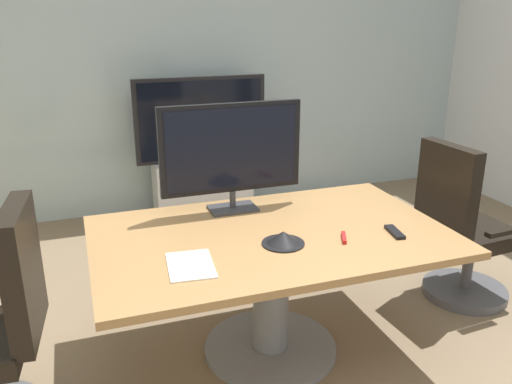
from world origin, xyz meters
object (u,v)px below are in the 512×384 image
object	(u,v)px
conference_phone	(283,238)
remote_control	(395,232)
conference_table	(271,264)
office_chair_right	(461,236)
wall_display_unit	(202,170)
tv_monitor	(231,151)

from	to	relation	value
conference_phone	remote_control	size ratio (longest dim) A/B	1.29
conference_phone	remote_control	bearing A→B (deg)	-6.78
conference_table	conference_phone	size ratio (longest dim) A/B	8.57
conference_table	office_chair_right	world-z (taller)	office_chair_right
wall_display_unit	tv_monitor	bearing A→B (deg)	-97.81
conference_phone	conference_table	bearing A→B (deg)	92.08
conference_phone	remote_control	world-z (taller)	conference_phone
wall_display_unit	conference_phone	bearing A→B (deg)	-93.57
tv_monitor	conference_table	bearing A→B (deg)	-77.12
conference_phone	remote_control	xyz separation A→B (m)	(0.61, -0.07, -0.02)
tv_monitor	conference_phone	distance (m)	0.66
wall_display_unit	office_chair_right	bearing A→B (deg)	-59.35
wall_display_unit	conference_table	bearing A→B (deg)	-93.96
wall_display_unit	remote_control	size ratio (longest dim) A/B	7.71
conference_table	wall_display_unit	distance (m)	2.22
tv_monitor	wall_display_unit	size ratio (longest dim) A/B	0.64
wall_display_unit	remote_control	xyz separation A→B (m)	(0.46, -2.44, 0.30)
conference_table	conference_phone	bearing A→B (deg)	-87.92
wall_display_unit	conference_phone	xyz separation A→B (m)	(-0.15, -2.37, 0.32)
tv_monitor	remote_control	world-z (taller)	tv_monitor
conference_table	office_chair_right	distance (m)	1.40
wall_display_unit	remote_control	distance (m)	2.50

